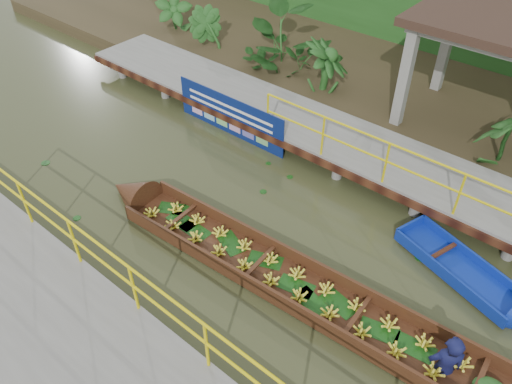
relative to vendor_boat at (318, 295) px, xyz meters
The scene contains 10 objects.
ground 2.82m from the vendor_boat, 167.20° to the left, with size 80.00×80.00×0.00m, color #303319.
land_strip 8.57m from the vendor_boat, 108.63° to the left, with size 30.00×8.00×0.45m, color #332B19.
far_dock 4.89m from the vendor_boat, 123.87° to the left, with size 16.00×2.06×1.66m.
near_dock 3.98m from the vendor_boat, 115.92° to the right, with size 18.00×2.40×1.73m.
pavilion 7.40m from the vendor_boat, 87.83° to the left, with size 4.40×3.00×3.00m.
foliage_backdrop 11.11m from the vendor_boat, 104.45° to the left, with size 30.00×0.80×4.00m, color #1B4416.
vendor_boat is the anchor object (origin of this frame).
moored_blue_boat 3.15m from the vendor_boat, 41.18° to the left, with size 3.13×1.64×0.72m.
blue_banner 5.84m from the vendor_boat, 147.88° to the left, with size 3.52×0.04×1.10m.
tropical_plants 7.31m from the vendor_boat, 125.32° to the left, with size 14.04×1.04×1.30m.
Camera 1 is at (5.51, -5.68, 7.36)m, focal length 35.00 mm.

